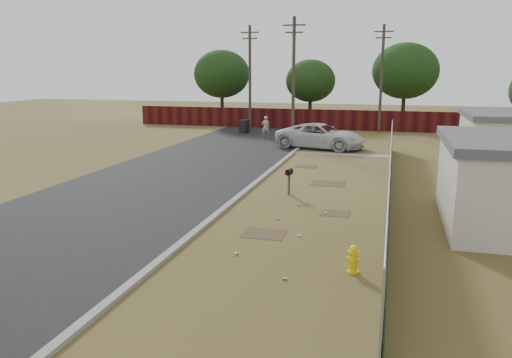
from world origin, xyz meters
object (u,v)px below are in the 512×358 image
(mailbox, at_px, (289,174))
(pickup_truck, at_px, (321,136))
(pedestrian, at_px, (266,127))
(trash_bin, at_px, (244,126))
(fire_hydrant, at_px, (353,259))

(mailbox, distance_m, pickup_truck, 13.43)
(pedestrian, xyz_separation_m, trash_bin, (-2.53, 2.57, -0.29))
(fire_hydrant, xyz_separation_m, mailbox, (-3.37, 7.91, 0.53))
(pedestrian, bearing_deg, fire_hydrant, 84.62)
(fire_hydrant, height_order, mailbox, mailbox)
(mailbox, distance_m, pedestrian, 18.44)
(pickup_truck, relative_size, pedestrian, 3.52)
(fire_hydrant, relative_size, trash_bin, 0.72)
(pedestrian, bearing_deg, trash_bin, -69.97)
(pickup_truck, bearing_deg, fire_hydrant, -157.44)
(pedestrian, height_order, trash_bin, pedestrian)
(fire_hydrant, height_order, pickup_truck, pickup_truck)
(mailbox, xyz_separation_m, trash_bin, (-8.03, 20.17, -0.33))
(fire_hydrant, bearing_deg, pedestrian, 109.17)
(pickup_truck, distance_m, trash_bin, 10.11)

